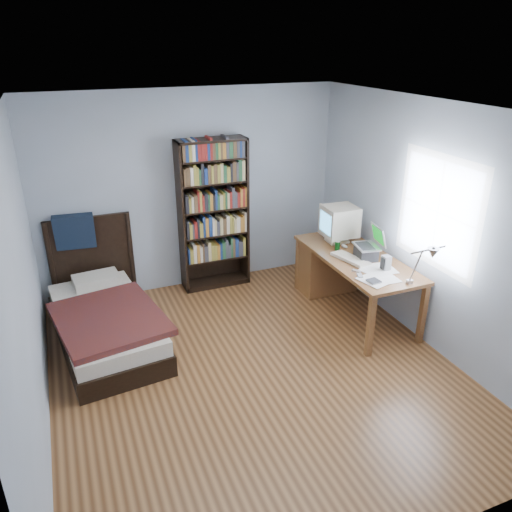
% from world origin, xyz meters
% --- Properties ---
extents(room, '(4.20, 4.24, 2.50)m').
position_xyz_m(room, '(0.03, -0.00, 1.25)').
color(room, '#573319').
rests_on(room, ground).
extents(desk, '(0.75, 1.73, 0.73)m').
position_xyz_m(desk, '(1.51, 1.08, 0.42)').
color(desk, brown).
rests_on(desk, floor).
extents(crt_monitor, '(0.41, 0.38, 0.45)m').
position_xyz_m(crt_monitor, '(1.54, 1.08, 0.98)').
color(crt_monitor, beige).
rests_on(crt_monitor, desk).
extents(laptop, '(0.35, 0.34, 0.37)m').
position_xyz_m(laptop, '(1.58, 0.51, 0.84)').
color(laptop, '#2D2D30').
rests_on(laptop, desk).
extents(desk_lamp, '(0.22, 0.48, 0.57)m').
position_xyz_m(desk_lamp, '(1.52, -0.52, 1.19)').
color(desk_lamp, '#99999E').
rests_on(desk_lamp, desk).
extents(keyboard, '(0.29, 0.49, 0.04)m').
position_xyz_m(keyboard, '(1.38, 0.54, 0.75)').
color(keyboard, beige).
rests_on(keyboard, desk).
extents(speaker, '(0.09, 0.09, 0.16)m').
position_xyz_m(speaker, '(1.59, 0.18, 0.81)').
color(speaker, gray).
rests_on(speaker, desk).
extents(soda_can, '(0.06, 0.06, 0.11)m').
position_xyz_m(soda_can, '(1.39, 0.84, 0.78)').
color(soda_can, '#07380A').
rests_on(soda_can, desk).
extents(mouse, '(0.06, 0.10, 0.03)m').
position_xyz_m(mouse, '(1.51, 0.88, 0.75)').
color(mouse, silver).
rests_on(mouse, desk).
extents(phone_silver, '(0.08, 0.10, 0.02)m').
position_xyz_m(phone_silver, '(1.28, 0.26, 0.74)').
color(phone_silver, silver).
rests_on(phone_silver, desk).
extents(phone_grey, '(0.08, 0.11, 0.02)m').
position_xyz_m(phone_grey, '(1.25, 0.14, 0.74)').
color(phone_grey, gray).
rests_on(phone_grey, desk).
extents(external_drive, '(0.13, 0.13, 0.02)m').
position_xyz_m(external_drive, '(1.30, -0.03, 0.74)').
color(external_drive, gray).
rests_on(external_drive, desk).
extents(bookshelf, '(0.86, 0.30, 1.92)m').
position_xyz_m(bookshelf, '(0.23, 1.94, 0.96)').
color(bookshelf, black).
rests_on(bookshelf, floor).
extents(bed, '(1.18, 2.05, 1.16)m').
position_xyz_m(bed, '(-1.29, 1.14, 0.26)').
color(bed, black).
rests_on(bed, floor).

